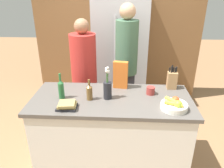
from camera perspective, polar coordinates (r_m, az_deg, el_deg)
ground_plane at (r=2.86m, az=-0.11°, el=-20.06°), size 14.00×14.00×0.00m
kitchen_island at (r=2.56m, az=-0.12°, el=-12.70°), size 1.70×0.75×0.92m
back_wall_wood at (r=3.94m, az=1.46°, el=14.02°), size 2.90×0.12×2.60m
refrigerator at (r=3.66m, az=2.08°, el=8.14°), size 0.86×0.62×1.97m
fruit_bowl at (r=2.19m, az=16.00°, el=-5.32°), size 0.26×0.26×0.11m
knife_block at (r=2.59m, az=15.40°, el=1.04°), size 0.10×0.09×0.28m
flower_vase at (r=2.26m, az=-1.18°, el=-1.04°), size 0.09×0.09×0.36m
cereal_box at (r=2.49m, az=2.23°, el=2.37°), size 0.17×0.08×0.32m
coffee_mug at (r=2.42m, az=10.06°, el=-1.67°), size 0.09×0.12×0.08m
book_stack at (r=2.16m, az=-11.68°, el=-5.52°), size 0.19×0.17×0.07m
bottle_oil at (r=2.33m, az=-13.16°, el=-1.19°), size 0.06×0.06×0.28m
bottle_vinegar at (r=2.26m, az=-5.92°, el=-2.04°), size 0.06×0.06×0.23m
person_at_sink at (r=2.98m, az=-7.27°, el=2.85°), size 0.34×0.34×1.64m
person_in_blue at (r=3.06m, az=3.74°, el=5.85°), size 0.31×0.31×1.81m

